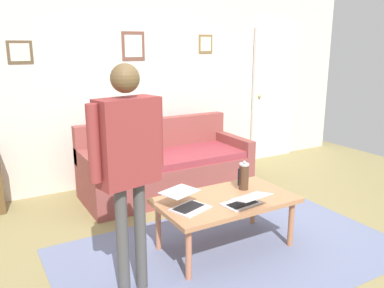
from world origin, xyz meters
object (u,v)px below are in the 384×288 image
Objects in this scene: laptop_left at (186,202)px; laptop_center at (245,201)px; interior_door at (273,94)px; couch at (166,168)px; coffee_table at (226,203)px; french_press at (244,176)px; person_standing at (128,153)px.

laptop_left and laptop_center have the same top height.
interior_door reaches higher than couch.
interior_door is 1.69× the size of coffee_table.
french_press reaches higher than laptop_center.
person_standing is (1.25, 0.31, 0.47)m from french_press.
couch is at bearing -110.30° from laptop_left.
coffee_table is 0.41m from laptop_left.
french_press is at bearing -166.03° from person_standing.
interior_door reaches higher than person_standing.
coffee_table is 0.24m from laptop_center.
couch reaches higher than laptop_center.
interior_door is 3.26m from coffee_table.
french_press reaches higher than coffee_table.
couch reaches higher than french_press.
couch is 7.35× the size of french_press.
couch is 1.77m from laptop_center.
interior_door is 5.80× the size of laptop_center.
interior_door is at bearing -145.23° from person_standing.
laptop_left is at bearing -25.44° from laptop_center.
french_press is at bearing -158.60° from coffee_table.
couch is at bearing -96.20° from coffee_table.
couch is 1.55m from coffee_table.
couch is at bearing -123.21° from person_standing.
laptop_center is at bearing 154.56° from laptop_left.
couch is (2.22, 0.60, -0.72)m from interior_door.
interior_door reaches higher than french_press.
laptop_left is 0.49m from laptop_center.
interior_door is at bearing -142.58° from laptop_left.
laptop_left is 0.82m from person_standing.
person_standing reaches higher than couch.
couch is 1.46m from french_press.
person_standing is at bearing 19.00° from laptop_left.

